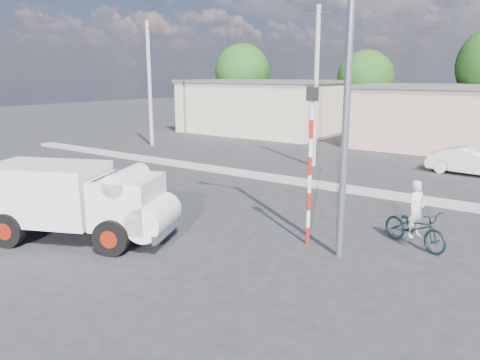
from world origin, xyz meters
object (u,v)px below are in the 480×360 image
Objects in this scene: car_cream at (470,162)px; bicycle at (415,228)px; streetlight at (343,63)px; cyclist at (416,219)px; traffic_pole at (310,154)px; truck at (80,199)px.

bicycle is at bearing -173.16° from car_cream.
streetlight is (-1.54, -1.88, 4.42)m from bicycle.
cyclist is 3.45m from traffic_pole.
traffic_pole is (-2.48, -1.58, 2.05)m from bicycle.
car_cream is at bearing 41.83° from truck.
truck is 17.91m from car_cream.
bicycle is at bearing 0.00° from cyclist.
bicycle is (7.92, 5.06, -0.67)m from truck.
streetlight is (6.38, 3.19, 3.75)m from truck.
streetlight reaches higher than bicycle.
truck reaches higher than cyclist.
cyclist is at bearing 0.00° from bicycle.
cyclist reaches higher than bicycle.
traffic_pole reaches higher than bicycle.
bicycle is at bearing 8.38° from truck.
bicycle is 0.23× the size of streetlight.
cyclist is (7.92, 5.06, -0.43)m from truck.
bicycle is 1.32× the size of cyclist.
truck is 9.41m from cyclist.
traffic_pole reaches higher than cyclist.
traffic_pole is at bearing 146.68° from cyclist.
truck is at bearing 146.85° from cyclist.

